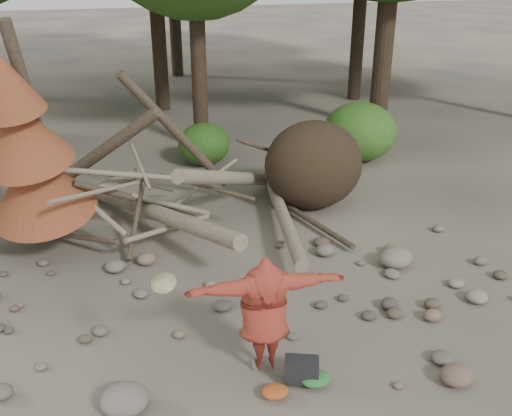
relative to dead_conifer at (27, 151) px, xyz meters
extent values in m
plane|color=#514C44|center=(3.12, -3.37, -2.11)|extent=(120.00, 120.00, 0.00)
ellipsoid|color=#332619|center=(5.72, 0.93, -1.12)|extent=(2.20, 1.87, 1.98)
cylinder|color=gray|center=(2.12, 0.33, -1.56)|extent=(2.61, 5.11, 1.08)
cylinder|color=gray|center=(3.92, 0.83, -1.21)|extent=(3.18, 3.71, 1.90)
cylinder|color=brown|center=(0.92, 1.23, -0.71)|extent=(3.08, 1.91, 2.49)
cylinder|color=gray|center=(4.72, 0.13, -1.76)|extent=(1.13, 4.98, 0.43)
cylinder|color=brown|center=(2.82, 1.43, -0.31)|extent=(2.39, 1.03, 2.89)
cylinder|color=gray|center=(0.12, 0.63, -1.41)|extent=(3.71, 0.86, 1.20)
cylinder|color=#4C3F30|center=(0.62, 0.13, -1.81)|extent=(1.52, 1.70, 0.49)
cylinder|color=gray|center=(3.32, 1.03, -1.31)|extent=(1.57, 0.85, 0.69)
cylinder|color=#4C3F30|center=(4.92, 1.53, -0.91)|extent=(1.92, 1.25, 1.10)
cylinder|color=gray|center=(1.92, 0.83, -0.61)|extent=(0.37, 1.42, 0.85)
cylinder|color=#4C3F30|center=(5.32, -0.17, -1.96)|extent=(0.79, 2.54, 0.12)
cylinder|color=gray|center=(2.32, -0.27, -1.66)|extent=(1.78, 1.11, 0.29)
cylinder|color=#4C3F30|center=(0.22, 0.43, 0.09)|extent=(0.67, 1.13, 4.35)
cone|color=brown|center=(0.06, 0.12, -0.61)|extent=(2.06, 2.13, 1.86)
cone|color=brown|center=(-0.05, -0.09, 0.39)|extent=(1.71, 1.78, 1.65)
cone|color=brown|center=(-0.14, -0.28, 1.29)|extent=(1.23, 1.30, 1.41)
cylinder|color=#38281C|center=(4.12, 5.83, 1.46)|extent=(0.44, 0.44, 7.14)
ellipsoid|color=#2F5F1B|center=(3.92, 4.43, -1.55)|extent=(1.40, 1.40, 1.12)
ellipsoid|color=#3B7123|center=(8.12, 3.63, -1.31)|extent=(2.00, 2.00, 1.60)
imported|color=maroon|center=(3.08, -4.14, -1.18)|extent=(2.12, 0.73, 1.69)
cylinder|color=#989060|center=(1.77, -4.45, -0.34)|extent=(0.33, 0.33, 0.17)
cube|color=black|center=(3.47, -4.54, -1.96)|extent=(0.53, 0.44, 0.30)
ellipsoid|color=#2D712E|center=(3.63, -4.65, -2.04)|extent=(0.41, 0.34, 0.15)
ellipsoid|color=#A1451B|center=(3.05, -4.73, -2.05)|extent=(0.35, 0.29, 0.13)
ellipsoid|color=slate|center=(1.18, -4.43, -1.93)|extent=(0.61, 0.55, 0.36)
ellipsoid|color=brown|center=(5.45, -5.11, -1.98)|extent=(0.44, 0.40, 0.27)
ellipsoid|color=gray|center=(6.19, -2.08, -1.93)|extent=(0.61, 0.55, 0.37)
camera|label=1|loc=(1.26, -10.16, 3.12)|focal=40.00mm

